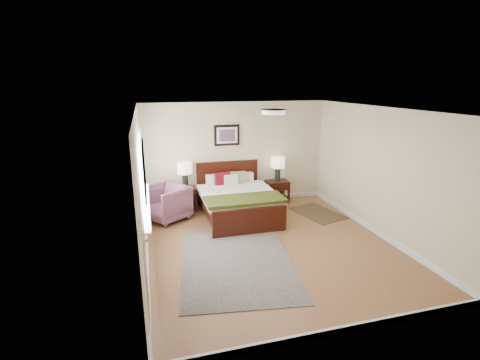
{
  "coord_description": "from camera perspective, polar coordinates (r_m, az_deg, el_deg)",
  "views": [
    {
      "loc": [
        -2.11,
        -5.58,
        2.94
      ],
      "look_at": [
        -0.34,
        0.88,
        1.05
      ],
      "focal_mm": 26.0,
      "sensor_mm": 36.0,
      "label": 1
    }
  ],
  "objects": [
    {
      "name": "floor",
      "position": [
        6.65,
        4.95,
        -10.54
      ],
      "size": [
        5.0,
        5.0,
        0.0
      ],
      "primitive_type": "plane",
      "color": "#905C37",
      "rests_on": "ground"
    },
    {
      "name": "back_wall",
      "position": [
        8.52,
        -0.64,
        4.32
      ],
      "size": [
        4.5,
        0.04,
        2.5
      ],
      "primitive_type": "cube",
      "color": "#C6B28F",
      "rests_on": "ground"
    },
    {
      "name": "front_wall",
      "position": [
        4.1,
        17.62,
        -9.4
      ],
      "size": [
        4.5,
        0.04,
        2.5
      ],
      "primitive_type": "cube",
      "color": "#C6B28F",
      "rests_on": "ground"
    },
    {
      "name": "left_wall",
      "position": [
        5.83,
        -15.98,
        -1.72
      ],
      "size": [
        0.04,
        5.0,
        2.5
      ],
      "primitive_type": "cube",
      "color": "#C6B28F",
      "rests_on": "ground"
    },
    {
      "name": "right_wall",
      "position": [
        7.28,
        22.06,
        1.16
      ],
      "size": [
        0.04,
        5.0,
        2.5
      ],
      "primitive_type": "cube",
      "color": "#C6B28F",
      "rests_on": "ground"
    },
    {
      "name": "ceiling",
      "position": [
        5.98,
        5.53,
        11.46
      ],
      "size": [
        4.5,
        5.0,
        0.02
      ],
      "primitive_type": "cube",
      "color": "white",
      "rests_on": "back_wall"
    },
    {
      "name": "window",
      "position": [
        6.47,
        -15.58,
        1.19
      ],
      "size": [
        0.11,
        2.72,
        1.32
      ],
      "color": "silver",
      "rests_on": "left_wall"
    },
    {
      "name": "door",
      "position": [
        4.26,
        -15.58,
        -10.88
      ],
      "size": [
        0.06,
        1.0,
        2.18
      ],
      "color": "silver",
      "rests_on": "ground"
    },
    {
      "name": "ceil_fixture",
      "position": [
        5.99,
        5.52,
        11.13
      ],
      "size": [
        0.44,
        0.44,
        0.08
      ],
      "color": "white",
      "rests_on": "ceiling"
    },
    {
      "name": "bed",
      "position": [
        7.75,
        -0.47,
        -2.65
      ],
      "size": [
        1.64,
        1.98,
        1.07
      ],
      "color": "#391108",
      "rests_on": "ground"
    },
    {
      "name": "wall_art",
      "position": [
        8.36,
        -2.15,
        7.35
      ],
      "size": [
        0.62,
        0.05,
        0.5
      ],
      "color": "black",
      "rests_on": "back_wall"
    },
    {
      "name": "nightstand_left",
      "position": [
        8.26,
        -8.87,
        -2.11
      ],
      "size": [
        0.46,
        0.42,
        0.55
      ],
      "color": "#391108",
      "rests_on": "ground"
    },
    {
      "name": "nightstand_right",
      "position": [
        8.83,
        6.15,
        -1.46
      ],
      "size": [
        0.55,
        0.41,
        0.54
      ],
      "color": "#391108",
      "rests_on": "ground"
    },
    {
      "name": "lamp_left",
      "position": [
        8.13,
        -9.05,
        1.62
      ],
      "size": [
        0.34,
        0.34,
        0.61
      ],
      "color": "black",
      "rests_on": "nightstand_left"
    },
    {
      "name": "lamp_right",
      "position": [
        8.68,
        6.24,
        2.58
      ],
      "size": [
        0.34,
        0.34,
        0.61
      ],
      "color": "black",
      "rests_on": "nightstand_right"
    },
    {
      "name": "armchair",
      "position": [
        7.79,
        -12.0,
        -3.72
      ],
      "size": [
        1.17,
        1.17,
        0.78
      ],
      "primitive_type": "imported",
      "rotation": [
        0.0,
        0.0,
        -0.97
      ],
      "color": "brown",
      "rests_on": "ground"
    },
    {
      "name": "rug_persian",
      "position": [
        6.02,
        -0.44,
        -13.41
      ],
      "size": [
        2.19,
        2.82,
        0.01
      ],
      "primitive_type": "cube",
      "rotation": [
        0.0,
        0.0,
        -0.15
      ],
      "color": "#0B1C3B",
      "rests_on": "ground"
    },
    {
      "name": "rug_navy",
      "position": [
        8.32,
        12.62,
        -5.3
      ],
      "size": [
        1.09,
        1.38,
        0.01
      ],
      "primitive_type": "cube",
      "rotation": [
        0.0,
        0.0,
        0.26
      ],
      "color": "black",
      "rests_on": "ground"
    }
  ]
}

